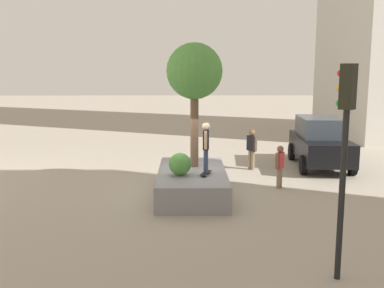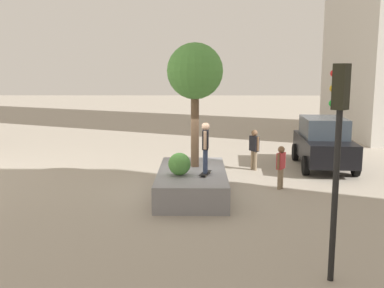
% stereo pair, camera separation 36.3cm
% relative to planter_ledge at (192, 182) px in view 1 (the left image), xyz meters
% --- Properties ---
extents(ground_plane, '(120.00, 120.00, 0.00)m').
position_rel_planter_ledge_xyz_m(ground_plane, '(-0.16, 0.09, -0.41)').
color(ground_plane, '#9E9384').
extents(planter_ledge, '(4.50, 2.25, 0.82)m').
position_rel_planter_ledge_xyz_m(planter_ledge, '(0.00, 0.00, 0.00)').
color(planter_ledge, gray).
rests_on(planter_ledge, ground).
extents(plaza_tree, '(1.90, 1.90, 4.24)m').
position_rel_planter_ledge_xyz_m(plaza_tree, '(-0.65, 0.10, 3.64)').
color(plaza_tree, brown).
rests_on(plaza_tree, planter_ledge).
extents(boxwood_shrub, '(0.72, 0.72, 0.72)m').
position_rel_planter_ledge_xyz_m(boxwood_shrub, '(0.65, -0.39, 0.77)').
color(boxwood_shrub, '#4C8C3D').
rests_on(boxwood_shrub, planter_ledge).
extents(skateboard, '(0.83, 0.43, 0.07)m').
position_rel_planter_ledge_xyz_m(skateboard, '(0.61, 0.44, 0.47)').
color(skateboard, black).
rests_on(skateboard, planter_ledge).
extents(skateboarder, '(0.55, 0.25, 1.62)m').
position_rel_planter_ledge_xyz_m(skateboarder, '(0.61, 0.44, 1.42)').
color(skateboarder, navy).
rests_on(skateboarder, skateboard).
extents(sedan_parked, '(4.74, 2.44, 2.14)m').
position_rel_planter_ledge_xyz_m(sedan_parked, '(-4.28, 5.58, 0.68)').
color(sedan_parked, black).
rests_on(sedan_parked, ground).
extents(traffic_light_corner, '(0.37, 0.37, 4.25)m').
position_rel_planter_ledge_xyz_m(traffic_light_corner, '(6.12, 2.83, 2.50)').
color(traffic_light_corner, black).
rests_on(traffic_light_corner, ground).
extents(passerby_with_bag, '(0.51, 0.40, 1.70)m').
position_rel_planter_ledge_xyz_m(passerby_with_bag, '(-3.73, 2.55, 0.57)').
color(passerby_with_bag, '#847056').
rests_on(passerby_with_bag, ground).
extents(bystander_watching, '(0.45, 0.37, 1.53)m').
position_rel_planter_ledge_xyz_m(bystander_watching, '(-0.72, 3.10, 0.47)').
color(bystander_watching, '#847056').
rests_on(bystander_watching, ground).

